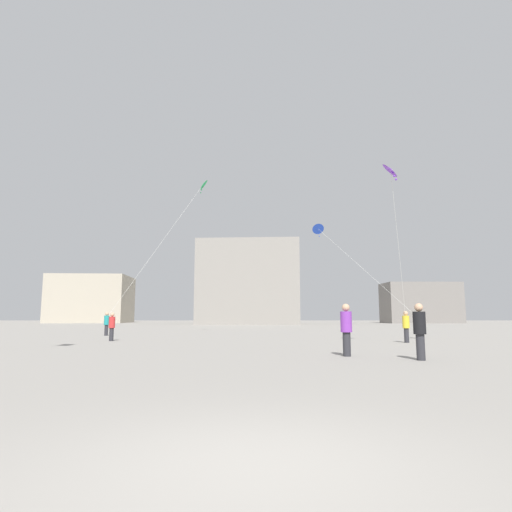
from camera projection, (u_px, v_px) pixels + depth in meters
name	position (u px, v px, depth m)	size (l,w,h in m)	color
ground_plane	(252.00, 465.00, 4.17)	(300.00, 300.00, 0.00)	gray
person_in_teal	(107.00, 323.00, 32.29)	(0.37, 0.37, 1.71)	#2D2D33
person_in_yellow	(407.00, 325.00, 23.62)	(0.37, 0.37, 1.69)	#2D2D33
person_in_red	(113.00, 325.00, 25.27)	(0.35, 0.35, 1.62)	#2D2D33
person_in_purple	(347.00, 327.00, 15.61)	(0.40, 0.40, 1.85)	#2D2D33
person_in_orange	(419.00, 323.00, 27.97)	(0.38, 0.38, 1.75)	#2D2D33
person_in_black	(421.00, 329.00, 14.19)	(0.40, 0.40, 1.83)	#2D2D33
kite_emerald_diamond	(203.00, 186.00, 37.43)	(6.91, 4.21, 11.74)	green
kite_cobalt_diamond	(320.00, 229.00, 39.96)	(5.28, 11.52, 8.53)	blue
kite_violet_diamond	(392.00, 171.00, 21.83)	(1.91, 3.47, 7.73)	purple
building_left_hall	(93.00, 299.00, 98.78)	(17.16, 14.57, 10.43)	#B2A893
building_centre_hall	(251.00, 284.00, 82.85)	(19.03, 18.50, 14.88)	gray
building_right_hall	(421.00, 303.00, 93.10)	(15.46, 8.59, 8.46)	gray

